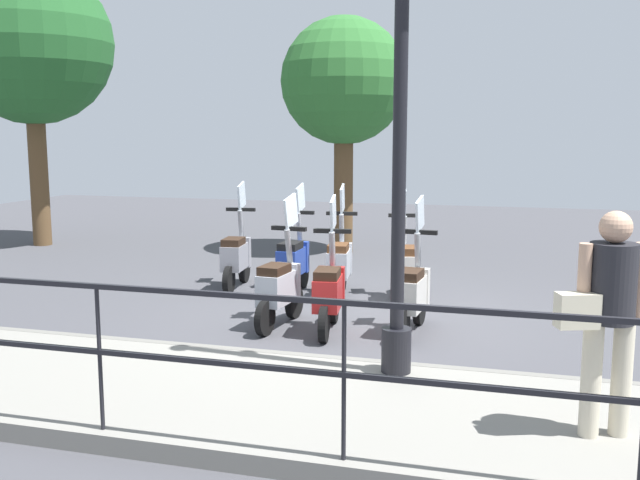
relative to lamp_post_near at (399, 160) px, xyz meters
The scene contains 14 objects.
ground_plane 3.27m from the lamp_post_near, 21.17° to the left, with size 28.00×28.00×0.00m, color #424247.
promenade_walkway 2.29m from the lamp_post_near, 129.01° to the left, with size 2.20×20.00×0.15m.
fence_railing 2.31m from the lamp_post_near, 152.69° to the left, with size 0.04×16.03×1.07m.
lamp_post_near is the anchor object (origin of this frame).
pedestrian_with_bag 2.10m from the lamp_post_near, 120.41° to the right, with size 0.45×0.62×1.59m.
tree_large 10.50m from the lamp_post_near, 53.26° to the left, with size 3.15×3.15×5.55m.
tree_distant 7.40m from the lamp_post_near, 17.46° to the left, with size 2.34×2.34×4.37m.
scooter_near_0 2.34m from the lamp_post_near, ahead, with size 1.23×0.44×1.54m.
scooter_near_1 2.43m from the lamp_post_near, 33.38° to the left, with size 1.23×0.44×1.54m.
scooter_near_2 2.80m from the lamp_post_near, 45.08° to the left, with size 1.23×0.44×1.54m.
scooter_far_0 3.73m from the lamp_post_near, ahead, with size 1.22×0.49×1.54m.
scooter_far_1 3.93m from the lamp_post_near, 22.11° to the left, with size 1.23×0.45×1.54m.
scooter_far_2 4.18m from the lamp_post_near, 31.28° to the left, with size 1.23×0.44×1.54m.
scooter_far_3 4.79m from the lamp_post_near, 40.33° to the left, with size 1.23×0.44×1.54m.
Camera 1 is at (-8.45, -1.92, 2.26)m, focal length 40.00 mm.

